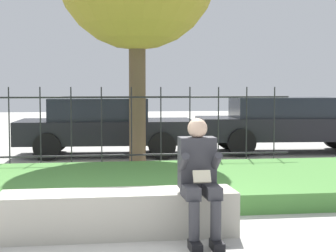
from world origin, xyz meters
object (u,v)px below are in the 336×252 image
Objects in this scene: person_seated_reader at (199,174)px; car_parked_right at (290,123)px; car_parked_center at (104,125)px; stone_bench at (119,216)px.

car_parked_right reaches higher than person_seated_reader.
car_parked_center is at bearing -176.88° from car_parked_right.
stone_bench is 7.20m from car_parked_center.
stone_bench is 1.01m from person_seated_reader.
stone_bench is at bearing -118.97° from car_parked_right.
car_parked_right is at bearing 57.26° from stone_bench.
car_parked_center is (-0.76, 7.51, 0.01)m from person_seated_reader.
car_parked_right is at bearing 2.54° from car_parked_center.
stone_bench is 1.98× the size of person_seated_reader.
car_parked_right is (3.77, 7.46, 0.02)m from person_seated_reader.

